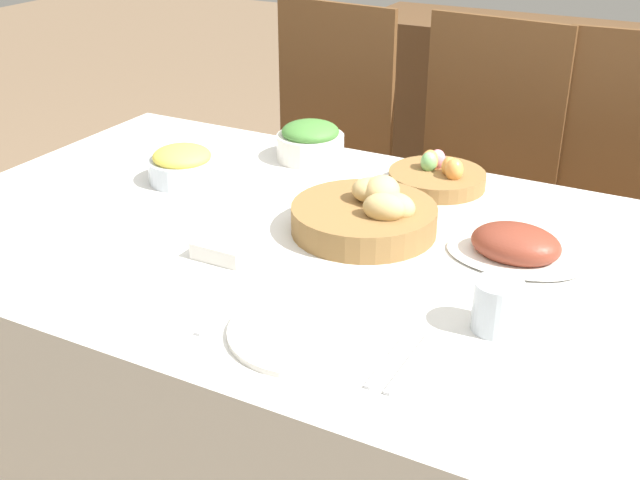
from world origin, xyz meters
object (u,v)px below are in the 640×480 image
knife (390,358)px  dinner_plate (305,332)px  chair_far_left (314,161)px  pineapple_bowl (183,165)px  sideboard (537,140)px  green_salad_bowl (310,141)px  bread_basket (368,215)px  egg_basket (437,176)px  fork (227,310)px  chair_far_right (621,218)px  spoon (409,363)px  chair_far_center (470,190)px  drinking_cup (497,306)px  ham_platter (515,247)px  butter_dish (222,250)px

knife → dinner_plate: bearing=-179.8°
chair_far_left → pineapple_bowl: size_ratio=6.44×
sideboard → green_salad_bowl: bearing=-101.2°
bread_basket → egg_basket: size_ratio=1.33×
fork → chair_far_left: bearing=112.0°
chair_far_right → bread_basket: size_ratio=3.48×
fork → spoon: size_ratio=1.00×
chair_far_center → green_salad_bowl: bearing=-114.6°
bread_basket → green_salad_bowl: 0.44m
sideboard → pineapple_bowl: sideboard is taller
sideboard → drinking_cup: bearing=-78.7°
dinner_plate → green_salad_bowl: bearing=118.0°
chair_far_left → egg_basket: chair_far_left is taller
dinner_plate → spoon: (0.18, 0.00, -0.00)m
egg_basket → pineapple_bowl: size_ratio=1.40×
pineapple_bowl → spoon: (0.74, -0.43, -0.04)m
sideboard → knife: size_ratio=8.07×
sideboard → bread_basket: sideboard is taller
green_salad_bowl → fork: green_salad_bowl is taller
egg_basket → fork: bearing=-99.4°
ham_platter → chair_far_left: bearing=137.9°
sideboard → dinner_plate: 2.04m
chair_far_right → ham_platter: 0.79m
ham_platter → spoon: 0.41m
sideboard → spoon: (0.29, -2.01, 0.31)m
bread_basket → green_salad_bowl: (-0.30, 0.31, 0.01)m
chair_far_left → ham_platter: bearing=-36.4°
fork → sideboard: bearing=89.2°
fork → knife: bearing=0.2°
ham_platter → drinking_cup: bearing=-80.9°
chair_far_center → dinner_plate: 1.18m
chair_far_center → green_salad_bowl: chair_far_center is taller
bread_basket → green_salad_bowl: bearing=133.8°
green_salad_bowl → knife: bearing=-53.5°
pineapple_bowl → drinking_cup: (0.82, -0.28, 0.00)m
chair_far_left → green_salad_bowl: 0.57m
chair_far_center → chair_far_right: same height
chair_far_left → knife: bearing=-51.2°
chair_far_center → spoon: (0.28, -1.16, 0.20)m
egg_basket → spoon: 0.71m
bread_basket → butter_dish: size_ratio=2.81×
bread_basket → chair_far_center: bearing=92.1°
drinking_cup → dinner_plate: bearing=-148.9°
sideboard → spoon: size_ratio=8.07×
knife → bread_basket: bearing=119.7°
chair_far_right → pineapple_bowl: chair_far_right is taller
sideboard → green_salad_bowl: (-0.26, -1.31, 0.35)m
spoon → dinner_plate: bearing=179.8°
egg_basket → knife: 0.70m
chair_far_center → pineapple_bowl: size_ratio=6.44×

